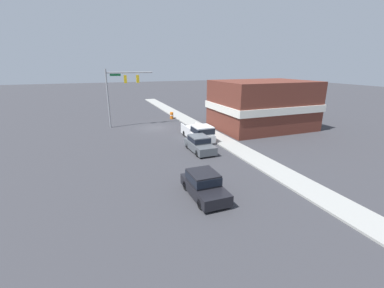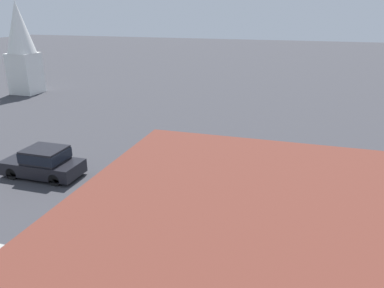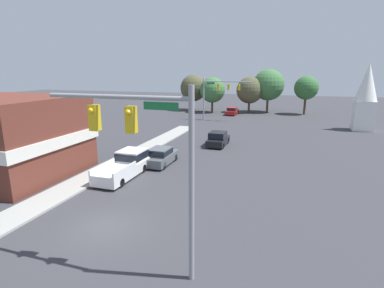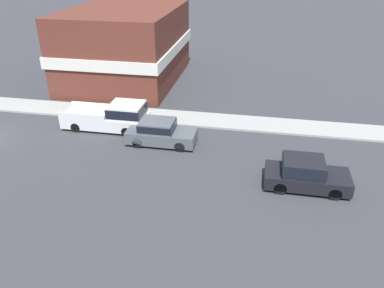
{
  "view_description": "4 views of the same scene",
  "coord_description": "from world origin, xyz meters",
  "px_view_note": "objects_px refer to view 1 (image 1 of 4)",
  "views": [
    {
      "loc": [
        7.83,
        34.13,
        8.41
      ],
      "look_at": [
        1.09,
        16.76,
        2.62
      ],
      "focal_mm": 24.0,
      "sensor_mm": 36.0,
      "label": 1
    },
    {
      "loc": [
        -14.04,
        6.97,
        8.65
      ],
      "look_at": [
        0.88,
        11.47,
        2.99
      ],
      "focal_mm": 35.0,
      "sensor_mm": 36.0,
      "label": 2
    },
    {
      "loc": [
        9.16,
        -12.68,
        8.35
      ],
      "look_at": [
        1.28,
        11.21,
        2.21
      ],
      "focal_mm": 28.0,
      "sensor_mm": 36.0,
      "label": 3
    },
    {
      "loc": [
        18.5,
        17.33,
        11.24
      ],
      "look_at": [
        1.36,
        14.09,
        1.87
      ],
      "focal_mm": 35.0,
      "sensor_mm": 36.0,
      "label": 4
    }
  ],
  "objects_px": {
    "car_lead": "(200,144)",
    "pickup_truck_parked": "(199,132)",
    "car_oncoming": "(204,184)",
    "construction_barrel": "(172,115)"
  },
  "relations": [
    {
      "from": "pickup_truck_parked",
      "to": "car_lead",
      "type": "bearing_deg",
      "value": 68.08
    },
    {
      "from": "car_lead",
      "to": "pickup_truck_parked",
      "type": "height_order",
      "value": "pickup_truck_parked"
    },
    {
      "from": "car_lead",
      "to": "car_oncoming",
      "type": "distance_m",
      "value": 9.2
    },
    {
      "from": "car_lead",
      "to": "car_oncoming",
      "type": "bearing_deg",
      "value": 68.99
    },
    {
      "from": "car_lead",
      "to": "construction_barrel",
      "type": "xyz_separation_m",
      "value": [
        -2.11,
        -16.6,
        -0.27
      ]
    },
    {
      "from": "car_oncoming",
      "to": "construction_barrel",
      "type": "height_order",
      "value": "car_oncoming"
    },
    {
      "from": "car_lead",
      "to": "pickup_truck_parked",
      "type": "bearing_deg",
      "value": -111.92
    },
    {
      "from": "car_oncoming",
      "to": "pickup_truck_parked",
      "type": "xyz_separation_m",
      "value": [
        -4.77,
        -12.25,
        0.1
      ]
    },
    {
      "from": "construction_barrel",
      "to": "car_lead",
      "type": "bearing_deg",
      "value": 82.76
    },
    {
      "from": "car_lead",
      "to": "pickup_truck_parked",
      "type": "xyz_separation_m",
      "value": [
        -1.47,
        -3.66,
        0.13
      ]
    }
  ]
}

